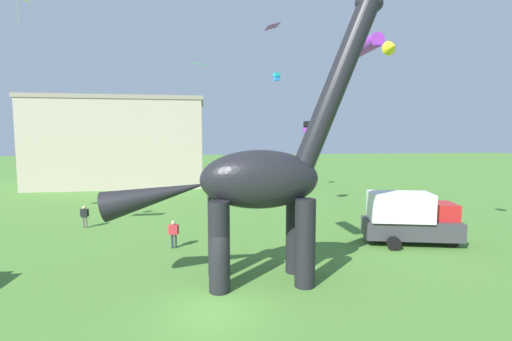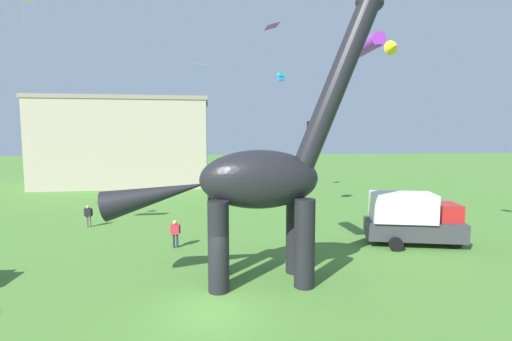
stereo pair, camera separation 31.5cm
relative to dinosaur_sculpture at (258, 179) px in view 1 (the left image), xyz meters
The scene contains 12 objects.
ground_plane 5.73m from the dinosaur_sculpture, 129.03° to the right, with size 240.00×240.00×0.00m, color #4C7F33.
dinosaur_sculpture is the anchor object (origin of this frame).
parked_box_truck 11.32m from the dinosaur_sculpture, 23.25° to the left, with size 5.95×3.42×3.20m.
person_near_flyer 7.87m from the dinosaur_sculpture, 127.07° to the left, with size 0.62×0.27×1.65m.
person_far_spectator 16.19m from the dinosaur_sculpture, 133.91° to the left, with size 0.60×0.27×1.62m.
person_watching_child 15.11m from the dinosaur_sculpture, 33.20° to the left, with size 0.63×0.28×1.68m.
kite_near_high 17.77m from the dinosaur_sculpture, 66.55° to the left, with size 0.83×0.83×1.01m.
kite_trailing 9.90m from the dinosaur_sculpture, 24.43° to the left, with size 2.22×2.65×0.78m.
kite_high_right 15.20m from the dinosaur_sculpture, 100.87° to the left, with size 1.45×1.45×0.29m.
kite_far_right 25.39m from the dinosaur_sculpture, 76.47° to the left, with size 0.71×0.71×0.82m.
kite_high_left 6.57m from the dinosaur_sculpture, 21.33° to the right, with size 0.57×0.77×0.18m.
background_building_block 37.22m from the dinosaur_sculpture, 110.87° to the left, with size 21.90×10.20×11.61m.
Camera 1 is at (-0.35, -13.13, 6.56)m, focal length 25.27 mm.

